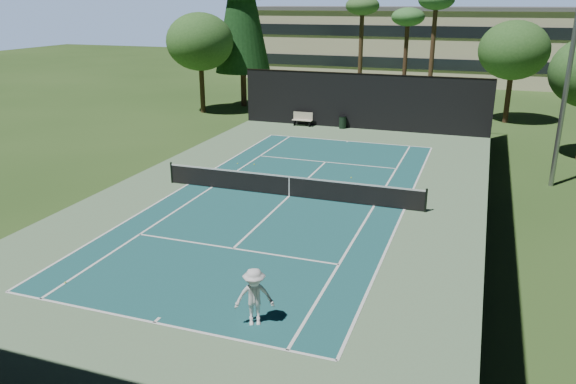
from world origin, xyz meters
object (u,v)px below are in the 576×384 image
tennis_ball_d (238,164)px  tennis_ball_b (254,164)px  tennis_net (289,185)px  tennis_ball_c (351,178)px  tennis_ball_a (65,283)px  trash_bin (343,122)px  player (254,297)px  park_bench (303,119)px

tennis_ball_d → tennis_ball_b: bearing=7.4°
tennis_net → tennis_ball_c: size_ratio=172.97×
tennis_ball_a → trash_bin: bearing=84.0°
tennis_ball_b → tennis_ball_d: 0.98m
player → trash_bin: (-4.12, 26.65, -0.40)m
trash_bin → tennis_ball_d: bearing=-106.3°
player → trash_bin: bearing=74.4°
tennis_ball_c → tennis_net: bearing=-119.2°
trash_bin → tennis_net: bearing=-85.1°
park_bench → tennis_ball_a: bearing=-89.4°
player → park_bench: player is taller
tennis_ball_a → tennis_ball_b: 15.24m
park_bench → tennis_ball_c: bearing=-60.9°
tennis_ball_d → trash_bin: (3.33, 11.36, 0.45)m
trash_bin → park_bench: bearing=-177.7°
tennis_ball_a → tennis_ball_d: bearing=92.1°
tennis_ball_a → park_bench: park_bench is taller
player → tennis_ball_c: size_ratio=23.65×
tennis_ball_b → tennis_ball_a: bearing=-91.5°
tennis_ball_b → tennis_ball_c: (5.83, -0.65, -0.00)m
player → tennis_ball_b: bearing=88.4°
tennis_ball_b → tennis_ball_d: size_ratio=1.25×
tennis_net → tennis_ball_d: 6.40m
tennis_net → park_bench: tennis_net is taller
park_bench → tennis_ball_b: bearing=-86.4°
tennis_net → tennis_ball_c: (2.14, 3.83, -0.52)m
tennis_net → tennis_ball_b: tennis_net is taller
tennis_ball_c → park_bench: 13.46m
tennis_net → tennis_ball_c: bearing=60.8°
tennis_ball_b → trash_bin: 11.48m
tennis_ball_c → tennis_ball_d: 6.82m
tennis_ball_a → tennis_net: bearing=69.2°
park_bench → tennis_net: bearing=-74.3°
tennis_ball_b → tennis_ball_c: size_ratio=1.03×
tennis_ball_a → tennis_ball_b: size_ratio=0.86×
tennis_ball_d → player: bearing=-64.0°
tennis_net → tennis_ball_b: (-3.69, 4.48, -0.52)m
tennis_net → tennis_ball_a: tennis_net is taller
tennis_ball_a → tennis_ball_c: bearing=66.9°
tennis_net → player: (2.79, -10.95, 0.32)m
player → trash_bin: size_ratio=1.87×
tennis_ball_b → park_bench: bearing=93.6°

